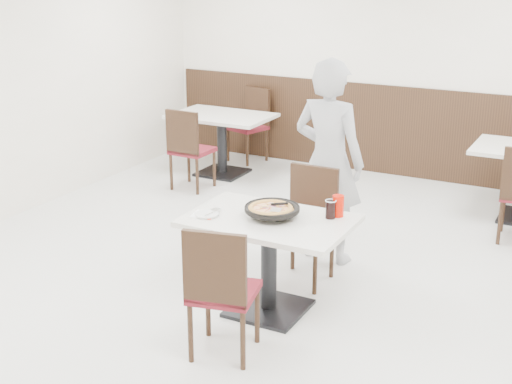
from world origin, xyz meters
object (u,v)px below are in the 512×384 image
at_px(diner_person, 329,162).
at_px(bg_chair_left_near, 192,149).
at_px(bg_chair_left_far, 247,126).
at_px(chair_far, 304,228).
at_px(pizza, 271,211).
at_px(bg_table_left, 222,144).
at_px(main_table, 269,265).
at_px(red_cup, 338,206).
at_px(side_plate, 207,214).
at_px(cola_glass, 331,210).
at_px(chair_near, 224,289).
at_px(pizza_pan, 272,212).

xyz_separation_m(diner_person, bg_chair_left_near, (-2.14, 1.16, -0.42)).
bearing_deg(bg_chair_left_far, chair_far, 142.34).
xyz_separation_m(pizza, bg_table_left, (-2.14, 2.95, -0.44)).
distance_m(main_table, red_cup, 0.68).
height_order(diner_person, bg_chair_left_far, diner_person).
bearing_deg(bg_chair_left_far, side_plate, 130.99).
bearing_deg(cola_glass, bg_chair_left_far, 126.63).
height_order(cola_glass, bg_chair_left_near, bg_chair_left_near).
height_order(diner_person, bg_table_left, diner_person).
xyz_separation_m(chair_near, bg_chair_left_far, (-2.14, 4.29, 0.00)).
bearing_deg(chair_near, bg_chair_left_near, 113.23).
height_order(chair_near, bg_chair_left_far, same).
xyz_separation_m(chair_near, bg_chair_left_near, (-2.15, 2.97, 0.00)).
bearing_deg(side_plate, red_cup, 26.80).
bearing_deg(red_cup, main_table, -146.95).
height_order(main_table, red_cup, red_cup).
relative_size(chair_near, chair_far, 1.00).
height_order(chair_near, cola_glass, chair_near).
relative_size(side_plate, red_cup, 1.13).
distance_m(pizza, side_plate, 0.48).
bearing_deg(side_plate, bg_chair_left_far, 114.17).
distance_m(side_plate, bg_table_left, 3.56).
bearing_deg(diner_person, cola_glass, 119.27).
bearing_deg(bg_chair_left_near, pizza_pan, -45.09).
bearing_deg(cola_glass, side_plate, -155.92).
height_order(bg_table_left, bg_chair_left_near, bg_chair_left_near).
distance_m(red_cup, bg_chair_left_near, 3.29).
xyz_separation_m(red_cup, bg_chair_left_near, (-2.57, 2.02, -0.35)).
bearing_deg(pizza, bg_chair_left_far, 120.67).
xyz_separation_m(chair_near, red_cup, (0.42, 0.95, 0.35)).
bearing_deg(cola_glass, red_cup, 63.56).
xyz_separation_m(chair_near, bg_table_left, (-2.13, 3.63, -0.10)).
bearing_deg(bg_table_left, cola_glass, -47.32).
distance_m(red_cup, bg_chair_left_far, 4.22).
relative_size(chair_near, cola_glass, 7.31).
xyz_separation_m(chair_far, bg_chair_left_far, (-2.15, 3.02, 0.00)).
xyz_separation_m(side_plate, red_cup, (0.87, 0.44, 0.07)).
height_order(pizza_pan, bg_chair_left_near, bg_chair_left_near).
distance_m(chair_far, diner_person, 0.69).
xyz_separation_m(chair_near, pizza, (0.00, 0.68, 0.34)).
relative_size(chair_near, diner_person, 0.53).
relative_size(pizza_pan, diner_person, 0.18).
xyz_separation_m(cola_glass, bg_table_left, (-2.52, 2.74, -0.44)).
bearing_deg(pizza_pan, bg_chair_left_near, 133.44).
bearing_deg(pizza_pan, bg_table_left, 126.18).
bearing_deg(chair_near, pizza_pan, 76.91).
bearing_deg(bg_chair_left_far, cola_glass, 143.45).
bearing_deg(main_table, bg_chair_left_far, 120.54).
bearing_deg(bg_table_left, pizza, -54.05).
relative_size(main_table, cola_glass, 9.23).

